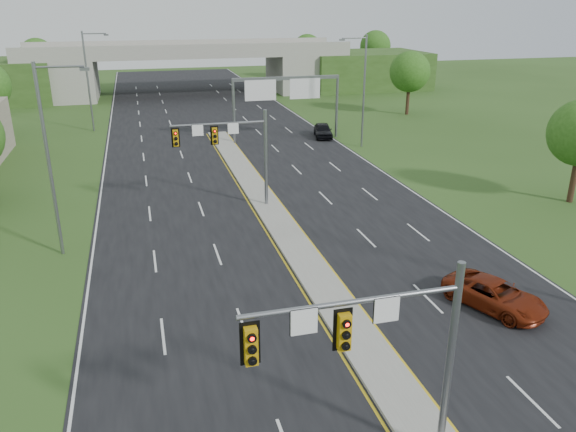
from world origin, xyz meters
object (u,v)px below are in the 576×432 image
(signal_mast_far, at_px, (234,144))
(car_far_c, at_px, (323,130))
(sign_gantry, at_px, (285,91))
(car_far_a, at_px, (495,295))
(signal_mast_near, at_px, (384,344))
(overpass, at_px, (188,72))

(signal_mast_far, bearing_deg, car_far_c, 56.61)
(signal_mast_far, relative_size, sign_gantry, 0.60)
(sign_gantry, relative_size, car_far_c, 2.59)
(sign_gantry, xyz_separation_m, car_far_a, (0.66, -37.06, -4.52))
(signal_mast_near, bearing_deg, car_far_a, 39.57)
(signal_mast_far, distance_m, overpass, 55.13)
(signal_mast_far, height_order, car_far_c, signal_mast_far)
(signal_mast_near, xyz_separation_m, signal_mast_far, (0.00, 25.00, 0.00))
(signal_mast_near, relative_size, overpass, 0.09)
(signal_mast_near, height_order, signal_mast_far, same)
(signal_mast_far, distance_m, car_far_c, 24.42)
(overpass, bearing_deg, car_far_c, -72.53)
(sign_gantry, bearing_deg, signal_mast_far, -114.11)
(signal_mast_far, height_order, car_far_a, signal_mast_far)
(sign_gantry, bearing_deg, car_far_c, 1.72)
(signal_mast_far, distance_m, sign_gantry, 21.91)
(signal_mast_near, relative_size, car_far_c, 1.57)
(car_far_c, bearing_deg, car_far_a, -83.39)
(car_far_a, xyz_separation_m, car_far_c, (3.66, 37.19, 0.07))
(signal_mast_far, xyz_separation_m, sign_gantry, (8.95, 19.99, 0.51))
(signal_mast_near, distance_m, car_far_a, 13.09)
(signal_mast_near, height_order, overpass, overpass)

